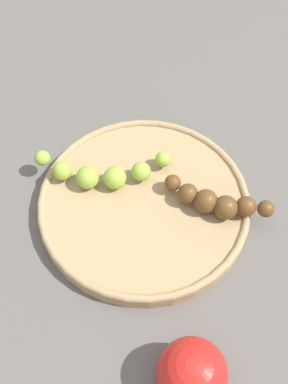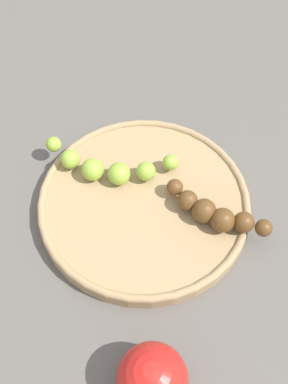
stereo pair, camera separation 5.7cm
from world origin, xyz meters
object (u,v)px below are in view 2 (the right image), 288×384
banana_green (107,166)px  apple_red (152,379)px  fruit_bowl (144,203)px  banana_overripe (215,213)px

banana_green → apple_red: size_ratio=2.48×
banana_green → apple_red: apple_red is taller
fruit_bowl → apple_red: size_ratio=3.78×
banana_green → apple_red: bearing=23.2°
fruit_bowl → banana_green: 0.07m
banana_green → fruit_bowl: bearing=59.5°
fruit_bowl → apple_red: 0.22m
fruit_bowl → banana_overripe: banana_overripe is taller
fruit_bowl → banana_overripe: size_ratio=1.97×
banana_green → banana_overripe: same height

